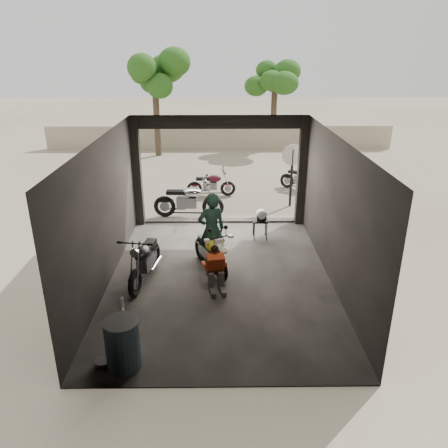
{
  "coord_description": "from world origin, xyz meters",
  "views": [
    {
      "loc": [
        -0.02,
        -8.85,
        4.91
      ],
      "look_at": [
        0.09,
        0.6,
        1.1
      ],
      "focal_mm": 35.0,
      "sensor_mm": 36.0,
      "label": 1
    }
  ],
  "objects_px": {
    "mechanic": "(216,271)",
    "outside_bike_c": "(302,177)",
    "sign_post": "(292,166)",
    "oil_drum": "(123,345)",
    "outside_bike_b": "(211,182)",
    "helmet": "(261,215)",
    "stool": "(260,222)",
    "main_bike": "(210,250)",
    "outside_bike_a": "(188,198)",
    "left_bike": "(144,257)",
    "rider": "(211,230)"
  },
  "relations": [
    {
      "from": "outside_bike_c",
      "to": "sign_post",
      "type": "distance_m",
      "value": 2.07
    },
    {
      "from": "outside_bike_c",
      "to": "left_bike",
      "type": "bearing_deg",
      "value": 178.17
    },
    {
      "from": "outside_bike_c",
      "to": "outside_bike_a",
      "type": "bearing_deg",
      "value": 157.45
    },
    {
      "from": "sign_post",
      "to": "outside_bike_b",
      "type": "bearing_deg",
      "value": 156.44
    },
    {
      "from": "main_bike",
      "to": "outside_bike_c",
      "type": "height_order",
      "value": "main_bike"
    },
    {
      "from": "oil_drum",
      "to": "helmet",
      "type": "bearing_deg",
      "value": 62.57
    },
    {
      "from": "outside_bike_c",
      "to": "mechanic",
      "type": "bearing_deg",
      "value": -170.15
    },
    {
      "from": "outside_bike_c",
      "to": "rider",
      "type": "height_order",
      "value": "rider"
    },
    {
      "from": "outside_bike_b",
      "to": "oil_drum",
      "type": "relative_size",
      "value": 1.7
    },
    {
      "from": "oil_drum",
      "to": "sign_post",
      "type": "xyz_separation_m",
      "value": [
        3.94,
        7.93,
        0.94
      ]
    },
    {
      "from": "left_bike",
      "to": "outside_bike_b",
      "type": "relative_size",
      "value": 1.16
    },
    {
      "from": "main_bike",
      "to": "left_bike",
      "type": "height_order",
      "value": "left_bike"
    },
    {
      "from": "outside_bike_c",
      "to": "stool",
      "type": "relative_size",
      "value": 2.72
    },
    {
      "from": "rider",
      "to": "mechanic",
      "type": "bearing_deg",
      "value": 75.87
    },
    {
      "from": "outside_bike_b",
      "to": "mechanic",
      "type": "distance_m",
      "value": 6.62
    },
    {
      "from": "outside_bike_a",
      "to": "sign_post",
      "type": "xyz_separation_m",
      "value": [
        3.32,
        0.99,
        0.74
      ]
    },
    {
      "from": "mechanic",
      "to": "outside_bike_c",
      "type": "bearing_deg",
      "value": 55.85
    },
    {
      "from": "outside_bike_c",
      "to": "helmet",
      "type": "distance_m",
      "value": 4.84
    },
    {
      "from": "outside_bike_b",
      "to": "sign_post",
      "type": "xyz_separation_m",
      "value": [
        2.65,
        -1.1,
        0.88
      ]
    },
    {
      "from": "outside_bike_c",
      "to": "sign_post",
      "type": "xyz_separation_m",
      "value": [
        -0.7,
        -1.75,
        0.87
      ]
    },
    {
      "from": "left_bike",
      "to": "outside_bike_a",
      "type": "distance_m",
      "value": 4.09
    },
    {
      "from": "outside_bike_b",
      "to": "helmet",
      "type": "bearing_deg",
      "value": -161.02
    },
    {
      "from": "left_bike",
      "to": "stool",
      "type": "bearing_deg",
      "value": 49.13
    },
    {
      "from": "helmet",
      "to": "sign_post",
      "type": "height_order",
      "value": "sign_post"
    },
    {
      "from": "rider",
      "to": "stool",
      "type": "bearing_deg",
      "value": -148.82
    },
    {
      "from": "outside_bike_c",
      "to": "outside_bike_b",
      "type": "bearing_deg",
      "value": 134.06
    },
    {
      "from": "stool",
      "to": "mechanic",
      "type": "bearing_deg",
      "value": -112.82
    },
    {
      "from": "main_bike",
      "to": "helmet",
      "type": "bearing_deg",
      "value": 28.66
    },
    {
      "from": "outside_bike_b",
      "to": "stool",
      "type": "distance_m",
      "value": 4.03
    },
    {
      "from": "outside_bike_a",
      "to": "sign_post",
      "type": "relative_size",
      "value": 0.91
    },
    {
      "from": "helmet",
      "to": "sign_post",
      "type": "relative_size",
      "value": 0.16
    },
    {
      "from": "outside_bike_c",
      "to": "helmet",
      "type": "bearing_deg",
      "value": -170.22
    },
    {
      "from": "outside_bike_a",
      "to": "outside_bike_c",
      "type": "distance_m",
      "value": 4.86
    },
    {
      "from": "left_bike",
      "to": "sign_post",
      "type": "bearing_deg",
      "value": 60.39
    },
    {
      "from": "outside_bike_a",
      "to": "sign_post",
      "type": "distance_m",
      "value": 3.54
    },
    {
      "from": "sign_post",
      "to": "oil_drum",
      "type": "bearing_deg",
      "value": -117.41
    },
    {
      "from": "stool",
      "to": "main_bike",
      "type": "bearing_deg",
      "value": -126.02
    },
    {
      "from": "left_bike",
      "to": "mechanic",
      "type": "xyz_separation_m",
      "value": [
        1.6,
        -0.51,
        -0.09
      ]
    },
    {
      "from": "left_bike",
      "to": "stool",
      "type": "relative_size",
      "value": 3.09
    },
    {
      "from": "mechanic",
      "to": "outside_bike_b",
      "type": "bearing_deg",
      "value": 81.07
    },
    {
      "from": "helmet",
      "to": "sign_post",
      "type": "xyz_separation_m",
      "value": [
        1.22,
        2.69,
        0.67
      ]
    },
    {
      "from": "main_bike",
      "to": "helmet",
      "type": "height_order",
      "value": "main_bike"
    },
    {
      "from": "rider",
      "to": "helmet",
      "type": "height_order",
      "value": "rider"
    },
    {
      "from": "outside_bike_b",
      "to": "mechanic",
      "type": "xyz_separation_m",
      "value": [
        0.21,
        -6.62,
        -0.01
      ]
    },
    {
      "from": "main_bike",
      "to": "outside_bike_b",
      "type": "height_order",
      "value": "main_bike"
    },
    {
      "from": "left_bike",
      "to": "outside_bike_a",
      "type": "relative_size",
      "value": 0.91
    },
    {
      "from": "outside_bike_c",
      "to": "stool",
      "type": "xyz_separation_m",
      "value": [
        -1.95,
        -4.42,
        -0.03
      ]
    },
    {
      "from": "mechanic",
      "to": "oil_drum",
      "type": "relative_size",
      "value": 1.12
    },
    {
      "from": "oil_drum",
      "to": "left_bike",
      "type": "bearing_deg",
      "value": 91.97
    },
    {
      "from": "outside_bike_c",
      "to": "stool",
      "type": "height_order",
      "value": "outside_bike_c"
    }
  ]
}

